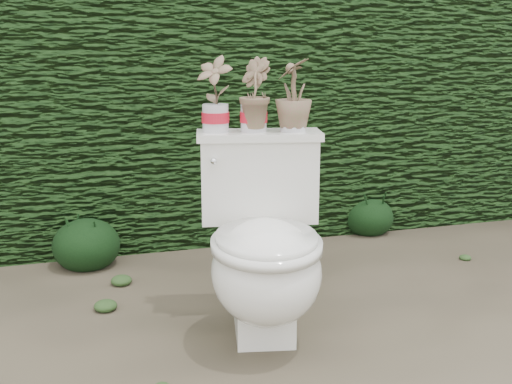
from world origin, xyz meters
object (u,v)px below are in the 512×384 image
object	(u,v)px
toilet	(264,250)
potted_plant_right	(293,97)
potted_plant_center	(254,96)
potted_plant_left	(215,96)

from	to	relation	value
toilet	potted_plant_right	xyz separation A→B (m)	(0.18, 0.21, 0.56)
toilet	potted_plant_center	world-z (taller)	potted_plant_center
potted_plant_left	potted_plant_right	xyz separation A→B (m)	(0.30, -0.06, -0.01)
potted_plant_center	toilet	bearing A→B (deg)	173.06
potted_plant_left	potted_plant_center	xyz separation A→B (m)	(0.15, -0.03, -0.00)
potted_plant_right	toilet	bearing A→B (deg)	-11.56
potted_plant_center	potted_plant_right	world-z (taller)	potted_plant_center
toilet	potted_plant_left	world-z (taller)	potted_plant_left
toilet	potted_plant_left	xyz separation A→B (m)	(-0.12, 0.27, 0.56)
potted_plant_left	potted_plant_right	bearing A→B (deg)	34.20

